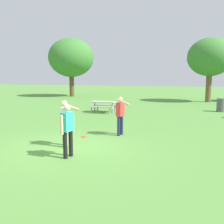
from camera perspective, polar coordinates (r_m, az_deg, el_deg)
name	(u,v)px	position (r m, az deg, el deg)	size (l,w,h in m)	color
ground_plane	(69,148)	(8.82, -10.02, -8.16)	(120.00, 120.00, 0.00)	#568E3D
person_thrower	(121,113)	(10.34, 1.99, -0.18)	(0.65, 0.70, 1.64)	#1E234C
person_catcher	(68,127)	(7.58, -10.27, -3.51)	(0.29, 0.60, 1.64)	black
person_bystander	(65,120)	(8.82, -10.84, -1.77)	(0.78, 0.59, 1.64)	#B7AD93
frisbee	(84,137)	(10.25, -6.51, -5.71)	(0.25, 0.25, 0.03)	#E04733
picnic_table_near	(103,104)	(17.13, -2.00, 1.78)	(1.74, 1.47, 0.77)	#B2ADA3
trash_can_further_along	(221,105)	(19.09, 23.95, 1.50)	(0.59, 0.59, 0.96)	#515156
tree_tall_left	(71,58)	(31.92, -9.46, 12.30)	(5.65, 5.65, 7.26)	brown
tree_broad_center	(210,57)	(26.15, 21.85, 11.72)	(4.35, 4.35, 6.24)	brown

